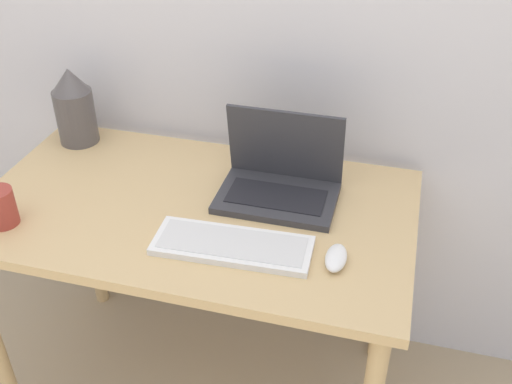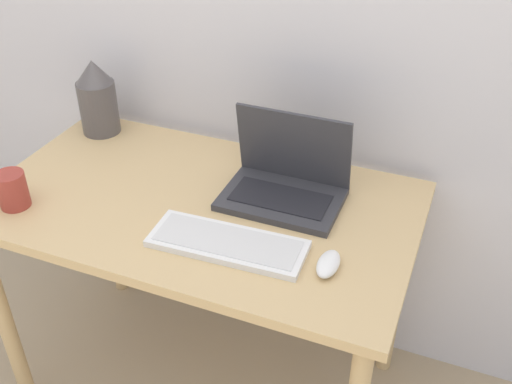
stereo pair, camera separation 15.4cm
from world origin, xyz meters
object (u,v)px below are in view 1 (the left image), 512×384
object	(u,v)px
mug	(0,207)
vase	(74,107)
keyboard	(232,245)
mouse	(336,258)
laptop	(280,179)

from	to	relation	value
mug	vase	bearing A→B (deg)	93.29
keyboard	mouse	distance (m)	0.26
laptop	keyboard	world-z (taller)	laptop
mouse	mug	world-z (taller)	mug
laptop	mug	bearing A→B (deg)	-154.49
laptop	mouse	xyz separation A→B (m)	(0.20, -0.26, -0.04)
laptop	mug	distance (m)	0.75
vase	mug	size ratio (longest dim) A/B	2.44
mouse	mug	distance (m)	0.88
vase	mug	distance (m)	0.46
laptop	vase	xyz separation A→B (m)	(-0.70, 0.13, 0.07)
mouse	laptop	bearing A→B (deg)	128.12
mouse	vase	bearing A→B (deg)	156.73
vase	mug	xyz separation A→B (m)	(0.03, -0.46, -0.07)
keyboard	mug	size ratio (longest dim) A/B	3.95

